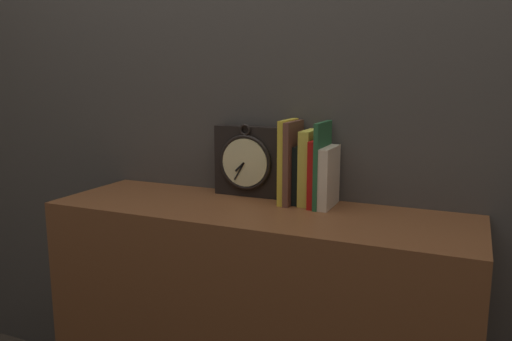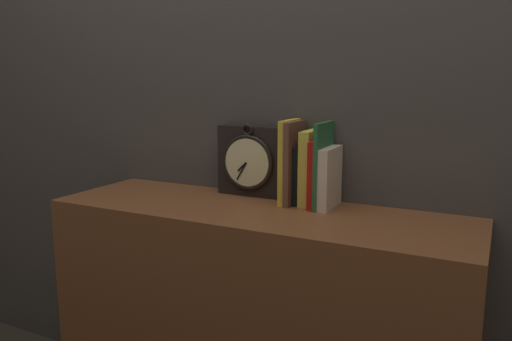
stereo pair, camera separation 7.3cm
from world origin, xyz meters
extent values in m
cube|color=#47423D|center=(0.00, 0.22, 1.30)|extent=(6.00, 0.05, 2.60)
cube|color=brown|center=(0.00, 0.00, 0.40)|extent=(1.27, 0.39, 0.81)
cube|color=black|center=(-0.09, 0.16, 0.92)|extent=(0.23, 0.06, 0.23)
torus|color=black|center=(-0.09, 0.12, 0.92)|extent=(0.18, 0.01, 0.18)
cylinder|color=beige|center=(-0.09, 0.12, 0.92)|extent=(0.16, 0.01, 0.16)
cube|color=black|center=(-0.11, 0.12, 0.91)|extent=(0.03, 0.00, 0.03)
cube|color=black|center=(-0.11, 0.12, 0.89)|extent=(0.04, 0.00, 0.06)
torus|color=black|center=(-0.09, 0.12, 1.03)|extent=(0.04, 0.01, 0.04)
cube|color=yellow|center=(0.06, 0.12, 0.93)|extent=(0.02, 0.14, 0.26)
cube|color=brown|center=(0.07, 0.12, 0.93)|extent=(0.02, 0.14, 0.25)
cube|color=black|center=(0.09, 0.13, 0.90)|extent=(0.02, 0.11, 0.18)
cube|color=#DCCD46|center=(0.12, 0.13, 0.92)|extent=(0.03, 0.12, 0.23)
cube|color=red|center=(0.15, 0.12, 0.91)|extent=(0.02, 0.14, 0.20)
cube|color=#286037|center=(0.17, 0.11, 0.93)|extent=(0.01, 0.15, 0.26)
cube|color=beige|center=(0.19, 0.11, 0.90)|extent=(0.03, 0.15, 0.18)
camera|label=1|loc=(0.58, -1.31, 1.19)|focal=35.00mm
camera|label=2|loc=(0.64, -1.28, 1.19)|focal=35.00mm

